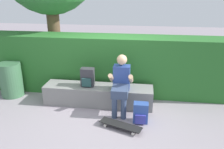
% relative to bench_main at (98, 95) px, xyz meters
% --- Properties ---
extents(ground_plane, '(24.00, 24.00, 0.00)m').
position_rel_bench_main_xyz_m(ground_plane, '(0.00, -0.38, -0.21)').
color(ground_plane, gray).
extents(bench_main, '(2.38, 0.50, 0.43)m').
position_rel_bench_main_xyz_m(bench_main, '(0.00, 0.00, 0.00)').
color(bench_main, gray).
rests_on(bench_main, ground).
extents(person_skater, '(0.49, 0.62, 1.18)m').
position_rel_bench_main_xyz_m(person_skater, '(0.52, -0.22, 0.42)').
color(person_skater, '#2D4793').
rests_on(person_skater, ground).
extents(skateboard_near_person, '(0.82, 0.46, 0.09)m').
position_rel_bench_main_xyz_m(skateboard_near_person, '(0.59, -0.90, -0.14)').
color(skateboard_near_person, black).
rests_on(skateboard_near_person, ground).
extents(backpack_on_bench, '(0.28, 0.23, 0.40)m').
position_rel_bench_main_xyz_m(backpack_on_bench, '(-0.23, -0.01, 0.41)').
color(backpack_on_bench, '#333338').
rests_on(backpack_on_bench, bench_main).
extents(backpack_on_ground, '(0.28, 0.23, 0.40)m').
position_rel_bench_main_xyz_m(backpack_on_ground, '(0.95, -0.62, -0.02)').
color(backpack_on_ground, '#2D4C99').
rests_on(backpack_on_ground, ground).
extents(hedge_row, '(6.35, 0.73, 1.39)m').
position_rel_bench_main_xyz_m(hedge_row, '(-0.09, 0.72, 0.48)').
color(hedge_row, '#286728').
rests_on(hedge_row, ground).
extents(trash_bin, '(0.52, 0.52, 0.81)m').
position_rel_bench_main_xyz_m(trash_bin, '(-2.13, 0.14, 0.19)').
color(trash_bin, '#3D6B47').
rests_on(trash_bin, ground).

